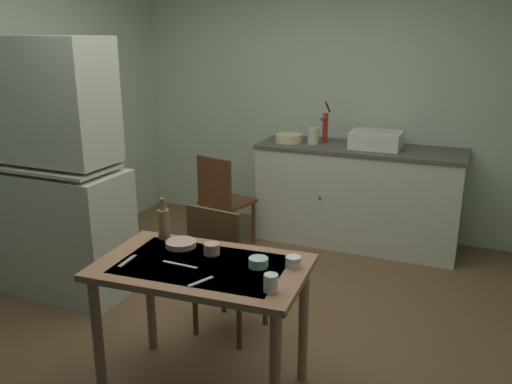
# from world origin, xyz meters

# --- Properties ---
(ground_plane) EXTENTS (5.30, 5.30, 0.00)m
(ground_plane) POSITION_xyz_m (0.00, 0.00, 0.00)
(ground_plane) COLOR brown
(wall_back) EXTENTS (3.99, 0.10, 2.62)m
(wall_back) POSITION_xyz_m (0.00, 2.20, 1.31)
(wall_back) COLOR #B5C9AC
(wall_back) RESTS_ON ground
(hutch_cabinet) EXTENTS (1.05, 0.52, 1.91)m
(hutch_cabinet) POSITION_xyz_m (-1.40, -0.01, 0.89)
(hutch_cabinet) COLOR beige
(hutch_cabinet) RESTS_ON ground
(counter_cabinet) EXTENTS (1.86, 0.64, 0.93)m
(counter_cabinet) POSITION_xyz_m (0.46, 1.83, 0.47)
(counter_cabinet) COLOR beige
(counter_cabinet) RESTS_ON ground
(sink_basin) EXTENTS (0.44, 0.34, 0.15)m
(sink_basin) POSITION_xyz_m (0.60, 1.83, 1.01)
(sink_basin) COLOR silver
(sink_basin) RESTS_ON counter_cabinet
(hand_pump) EXTENTS (0.05, 0.27, 0.39)m
(hand_pump) POSITION_xyz_m (0.11, 1.87, 1.10)
(hand_pump) COLOR maroon
(hand_pump) RESTS_ON counter_cabinet
(mixing_bowl_counter) EXTENTS (0.25, 0.25, 0.07)m
(mixing_bowl_counter) POSITION_xyz_m (-0.21, 1.78, 0.97)
(mixing_bowl_counter) COLOR beige
(mixing_bowl_counter) RESTS_ON counter_cabinet
(stoneware_crock) EXTENTS (0.11, 0.11, 0.15)m
(stoneware_crock) POSITION_xyz_m (0.02, 1.79, 1.00)
(stoneware_crock) COLOR beige
(stoneware_crock) RESTS_ON counter_cabinet
(dining_table) EXTENTS (1.14, 0.74, 0.77)m
(dining_table) POSITION_xyz_m (0.19, -0.68, 0.65)
(dining_table) COLOR #9B6E4D
(dining_table) RESTS_ON ground
(chair_far_side) EXTENTS (0.44, 0.44, 0.91)m
(chair_far_side) POSITION_xyz_m (0.04, -0.11, 0.48)
(chair_far_side) COLOR #4F351F
(chair_far_side) RESTS_ON ground
(chair_by_counter) EXTENTS (0.48, 0.48, 0.87)m
(chair_by_counter) POSITION_xyz_m (-0.64, 1.23, 0.47)
(chair_by_counter) COLOR #52321A
(chair_by_counter) RESTS_ON ground
(serving_bowl_wide) EXTENTS (0.17, 0.17, 0.03)m
(serving_bowl_wide) POSITION_xyz_m (-0.03, -0.51, 0.78)
(serving_bowl_wide) COLOR tan
(serving_bowl_wide) RESTS_ON dining_table
(soup_bowl_small) EXTENTS (0.10, 0.10, 0.05)m
(soup_bowl_small) POSITION_xyz_m (0.48, -0.59, 0.79)
(soup_bowl_small) COLOR #ADD1C1
(soup_bowl_small) RESTS_ON dining_table
(teacup_mint) EXTENTS (0.08, 0.08, 0.06)m
(teacup_mint) POSITION_xyz_m (0.64, -0.52, 0.80)
(teacup_mint) COLOR white
(teacup_mint) RESTS_ON dining_table
(mug_dark) EXTENTS (0.07, 0.07, 0.09)m
(mug_dark) POSITION_xyz_m (0.64, -0.82, 0.81)
(mug_dark) COLOR white
(mug_dark) RESTS_ON dining_table
(mug_tall) EXTENTS (0.09, 0.09, 0.06)m
(mug_tall) POSITION_xyz_m (0.18, -0.54, 0.80)
(mug_tall) COLOR tan
(mug_tall) RESTS_ON dining_table
(glass_bottle) EXTENTS (0.07, 0.07, 0.25)m
(glass_bottle) POSITION_xyz_m (-0.19, -0.44, 0.86)
(glass_bottle) COLOR olive
(glass_bottle) RESTS_ON dining_table
(table_knife) EXTENTS (0.21, 0.02, 0.00)m
(table_knife) POSITION_xyz_m (0.09, -0.73, 0.77)
(table_knife) COLOR silver
(table_knife) RESTS_ON dining_table
(teaspoon_near_bowl) EXTENTS (0.08, 0.14, 0.00)m
(teaspoon_near_bowl) POSITION_xyz_m (0.29, -0.86, 0.77)
(teaspoon_near_bowl) COLOR beige
(teaspoon_near_bowl) RESTS_ON dining_table
(teaspoon_by_cup) EXTENTS (0.03, 0.16, 0.00)m
(teaspoon_by_cup) POSITION_xyz_m (-0.19, -0.80, 0.77)
(teaspoon_by_cup) COLOR beige
(teaspoon_by_cup) RESTS_ON dining_table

